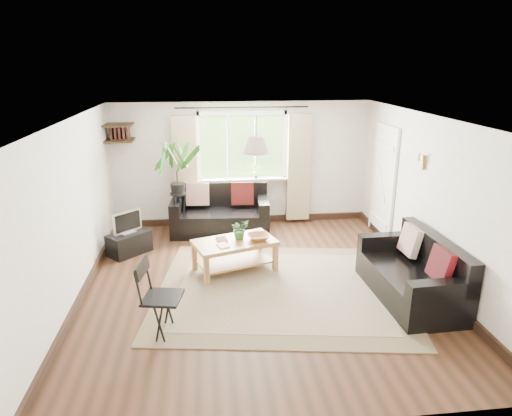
{
  "coord_description": "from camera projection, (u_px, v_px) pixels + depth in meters",
  "views": [
    {
      "loc": [
        -0.73,
        -5.97,
        3.13
      ],
      "look_at": [
        0.0,
        0.4,
        1.05
      ],
      "focal_mm": 32.0,
      "sensor_mm": 36.0,
      "label": 1
    }
  ],
  "objects": [
    {
      "name": "palm_stand",
      "position": [
        178.0,
        190.0,
        8.34
      ],
      "size": [
        0.85,
        0.85,
        1.76
      ],
      "primitive_type": null,
      "rotation": [
        0.0,
        0.0,
        -0.29
      ],
      "color": "black",
      "rests_on": "floor"
    },
    {
      "name": "door",
      "position": [
        383.0,
        184.0,
        8.26
      ],
      "size": [
        0.06,
        0.96,
        2.06
      ],
      "primitive_type": "cube",
      "color": "silver",
      "rests_on": "wall_right"
    },
    {
      "name": "floor",
      "position": [
        259.0,
        284.0,
        6.69
      ],
      "size": [
        5.5,
        5.5,
        0.0
      ],
      "primitive_type": "plane",
      "color": "black",
      "rests_on": "ground"
    },
    {
      "name": "wall_right",
      "position": [
        431.0,
        201.0,
        6.59
      ],
      "size": [
        0.02,
        5.5,
        2.4
      ],
      "primitive_type": "cube",
      "color": "beige",
      "rests_on": "floor"
    },
    {
      "name": "corner_shelf",
      "position": [
        119.0,
        133.0,
        8.23
      ],
      "size": [
        0.5,
        0.5,
        0.34
      ],
      "primitive_type": null,
      "color": "black",
      "rests_on": "wall_back"
    },
    {
      "name": "table_plant",
      "position": [
        240.0,
        229.0,
        7.02
      ],
      "size": [
        0.36,
        0.35,
        0.31
      ],
      "primitive_type": "imported",
      "rotation": [
        0.0,
        0.0,
        0.5
      ],
      "color": "#336428",
      "rests_on": "coffee_table"
    },
    {
      "name": "wall_back",
      "position": [
        242.0,
        164.0,
        8.92
      ],
      "size": [
        5.0,
        0.02,
        2.4
      ],
      "primitive_type": "cube",
      "color": "beige",
      "rests_on": "floor"
    },
    {
      "name": "bowl",
      "position": [
        259.0,
        237.0,
        7.01
      ],
      "size": [
        0.4,
        0.4,
        0.08
      ],
      "primitive_type": "imported",
      "rotation": [
        0.0,
        0.0,
        0.19
      ],
      "color": "#A16137",
      "rests_on": "coffee_table"
    },
    {
      "name": "tv_stand",
      "position": [
        129.0,
        243.0,
        7.71
      ],
      "size": [
        0.77,
        0.75,
        0.37
      ],
      "primitive_type": "cube",
      "rotation": [
        0.0,
        0.0,
        0.75
      ],
      "color": "black",
      "rests_on": "floor"
    },
    {
      "name": "window",
      "position": [
        242.0,
        147.0,
        8.77
      ],
      "size": [
        2.5,
        0.16,
        2.16
      ],
      "primitive_type": null,
      "color": "white",
      "rests_on": "wall_back"
    },
    {
      "name": "coffee_table",
      "position": [
        235.0,
        256.0,
        7.05
      ],
      "size": [
        1.37,
        1.02,
        0.5
      ],
      "primitive_type": null,
      "rotation": [
        0.0,
        0.0,
        0.33
      ],
      "color": "brown",
      "rests_on": "floor"
    },
    {
      "name": "wall_front",
      "position": [
        300.0,
        308.0,
        3.72
      ],
      "size": [
        5.0,
        0.02,
        2.4
      ],
      "primitive_type": "cube",
      "color": "beige",
      "rests_on": "floor"
    },
    {
      "name": "rug",
      "position": [
        280.0,
        288.0,
        6.56
      ],
      "size": [
        3.87,
        3.45,
        0.02
      ],
      "primitive_type": "cube",
      "rotation": [
        0.0,
        0.0,
        -0.15
      ],
      "color": "#B8AF8E",
      "rests_on": "floor"
    },
    {
      "name": "sofa_right",
      "position": [
        411.0,
        270.0,
        6.19
      ],
      "size": [
        1.78,
        0.94,
        0.82
      ],
      "primitive_type": null,
      "rotation": [
        0.0,
        0.0,
        -1.53
      ],
      "color": "black",
      "rests_on": "floor"
    },
    {
      "name": "sill_plant",
      "position": [
        256.0,
        172.0,
        8.87
      ],
      "size": [
        0.14,
        0.1,
        0.27
      ],
      "primitive_type": "imported",
      "color": "#2D6023",
      "rests_on": "window"
    },
    {
      "name": "book_b",
      "position": [
        216.0,
        240.0,
        6.99
      ],
      "size": [
        0.19,
        0.24,
        0.02
      ],
      "primitive_type": "imported",
      "rotation": [
        0.0,
        0.0,
        0.15
      ],
      "color": "#512C20",
      "rests_on": "coffee_table"
    },
    {
      "name": "ceiling",
      "position": [
        259.0,
        119.0,
        5.95
      ],
      "size": [
        5.5,
        5.5,
        0.0
      ],
      "primitive_type": "plane",
      "rotation": [
        3.14,
        0.0,
        0.0
      ],
      "color": "white",
      "rests_on": "floor"
    },
    {
      "name": "tv",
      "position": [
        127.0,
        222.0,
        7.59
      ],
      "size": [
        0.51,
        0.49,
        0.41
      ],
      "primitive_type": null,
      "rotation": [
        0.0,
        0.0,
        0.75
      ],
      "color": "#A5A5AA",
      "rests_on": "tv_stand"
    },
    {
      "name": "book_a",
      "position": [
        218.0,
        246.0,
        6.75
      ],
      "size": [
        0.22,
        0.26,
        0.02
      ],
      "primitive_type": "imported",
      "rotation": [
        0.0,
        0.0,
        0.32
      ],
      "color": "white",
      "rests_on": "coffee_table"
    },
    {
      "name": "pendant_lamp",
      "position": [
        256.0,
        141.0,
        6.44
      ],
      "size": [
        0.36,
        0.36,
        0.54
      ],
      "primitive_type": null,
      "color": "beige",
      "rests_on": "ceiling"
    },
    {
      "name": "sofa_back",
      "position": [
        220.0,
        211.0,
        8.62
      ],
      "size": [
        1.87,
        1.03,
        0.85
      ],
      "primitive_type": null,
      "rotation": [
        0.0,
        0.0,
        -0.07
      ],
      "color": "black",
      "rests_on": "floor"
    },
    {
      "name": "wall_sconce",
      "position": [
        421.0,
        160.0,
        6.7
      ],
      "size": [
        0.12,
        0.12,
        0.28
      ],
      "primitive_type": null,
      "color": "beige",
      "rests_on": "wall_right"
    },
    {
      "name": "folding_chair",
      "position": [
        163.0,
        299.0,
        5.36
      ],
      "size": [
        0.56,
        0.56,
        0.92
      ],
      "primitive_type": null,
      "rotation": [
        0.0,
        0.0,
        1.38
      ],
      "color": "black",
      "rests_on": "floor"
    },
    {
      "name": "wall_left",
      "position": [
        73.0,
        213.0,
        6.05
      ],
      "size": [
        0.02,
        5.5,
        2.4
      ],
      "primitive_type": "cube",
      "color": "beige",
      "rests_on": "floor"
    }
  ]
}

